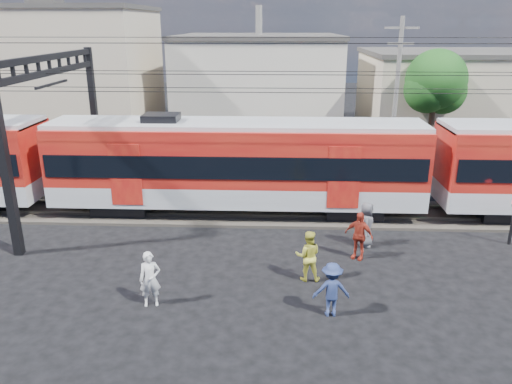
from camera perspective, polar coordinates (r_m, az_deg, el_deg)
ground at (r=15.29m, az=4.03°, el=-13.51°), size 120.00×120.00×0.00m
track_bed at (r=22.44m, az=3.56°, el=-2.40°), size 70.00×3.40×0.12m
rail_near at (r=21.70m, az=3.60°, el=-2.82°), size 70.00×0.12×0.12m
rail_far at (r=23.10m, az=3.54°, el=-1.45°), size 70.00×0.12×0.12m
commuter_train at (r=21.75m, az=-1.67°, el=3.44°), size 50.30×3.08×4.17m
catenary at (r=22.66m, az=-18.97°, el=10.14°), size 70.00×9.30×7.52m
building_west at (r=40.60m, az=-22.08°, el=12.52°), size 14.28×10.20×9.30m
building_midwest at (r=40.20m, az=0.32°, el=12.37°), size 12.24×12.24×7.30m
building_mideast at (r=39.97m, az=24.10°, el=10.01°), size 16.32×10.20×6.30m
utility_pole_mid at (r=28.89m, az=15.73°, el=10.91°), size 1.80×0.24×8.50m
tree_near at (r=32.67m, az=20.11°, el=11.55°), size 3.82×3.64×6.72m
pedestrian_a at (r=15.49m, az=-12.02°, el=-9.71°), size 0.72×0.56×1.74m
pedestrian_b at (r=16.66m, az=5.96°, el=-7.25°), size 0.86×0.68×1.75m
pedestrian_c at (r=14.86m, az=8.62°, el=-10.97°), size 1.12×0.69×1.67m
pedestrian_d at (r=18.38m, az=11.66°, el=-4.89°), size 1.13×0.90×1.80m
pedestrian_e at (r=19.43m, az=12.48°, el=-3.65°), size 0.71×0.95×1.77m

